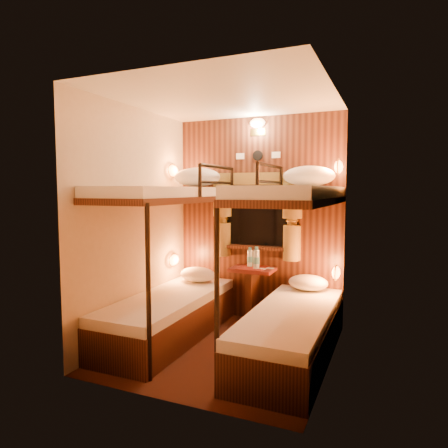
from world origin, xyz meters
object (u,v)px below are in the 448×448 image
at_px(bunk_right, 292,298).
at_px(bottle_right, 256,259).
at_px(table, 252,288).
at_px(bunk_left, 169,285).
at_px(bottle_left, 250,258).

height_order(bunk_right, bottle_right, bunk_right).
xyz_separation_m(table, bottle_right, (0.06, -0.04, 0.35)).
bearing_deg(bunk_right, table, 129.67).
bearing_deg(bunk_left, bunk_right, 0.00).
bearing_deg(table, bottle_right, -30.92).
relative_size(bunk_left, table, 2.90).
bearing_deg(bottle_left, bottle_right, -39.63).
distance_m(bunk_right, table, 1.02).
height_order(bunk_left, table, bunk_left).
xyz_separation_m(bottle_left, bottle_right, (0.11, -0.09, 0.01)).
distance_m(bottle_left, bottle_right, 0.14).
bearing_deg(bottle_right, table, 149.08).
relative_size(bottle_left, bottle_right, 0.90).
height_order(bottle_left, bottle_right, bottle_right).
bearing_deg(bunk_left, bottle_right, 46.56).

